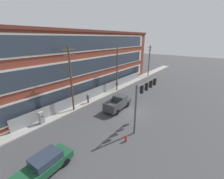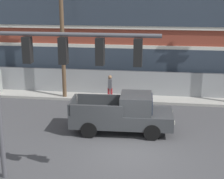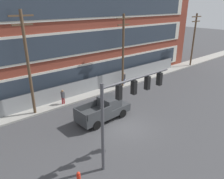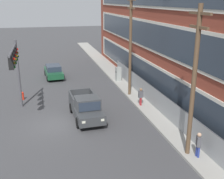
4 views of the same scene
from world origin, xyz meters
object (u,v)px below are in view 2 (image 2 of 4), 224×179
at_px(utility_pole_near_corner, 62,21).
at_px(pedestrian_by_fence, 110,86).
at_px(traffic_signal_mast, 50,68).
at_px(pickup_truck_dark_grey, 124,114).

xyz_separation_m(utility_pole_near_corner, pedestrian_by_fence, (3.02, 0.04, -4.12)).
bearing_deg(traffic_signal_mast, pickup_truck_dark_grey, 68.06).
height_order(traffic_signal_mast, pickup_truck_dark_grey, traffic_signal_mast).
xyz_separation_m(pickup_truck_dark_grey, utility_pole_near_corner, (-4.45, 4.96, 4.15)).
bearing_deg(utility_pole_near_corner, traffic_signal_mast, -76.31).
bearing_deg(pickup_truck_dark_grey, traffic_signal_mast, -111.94).
height_order(traffic_signal_mast, utility_pole_near_corner, utility_pole_near_corner).
bearing_deg(pedestrian_by_fence, traffic_signal_mast, -93.39).
height_order(utility_pole_near_corner, pedestrian_by_fence, utility_pole_near_corner).
xyz_separation_m(traffic_signal_mast, pedestrian_by_fence, (0.59, 10.02, -3.37)).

